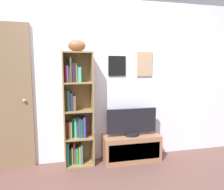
{
  "coord_description": "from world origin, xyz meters",
  "views": [
    {
      "loc": [
        -0.73,
        -2.11,
        1.46
      ],
      "look_at": [
        -0.05,
        0.85,
        1.04
      ],
      "focal_mm": 34.62,
      "sensor_mm": 36.0,
      "label": 1
    }
  ],
  "objects": [
    {
      "name": "tv_stand",
      "position": [
        0.27,
        0.93,
        0.2
      ],
      "size": [
        0.87,
        0.34,
        0.4
      ],
      "color": "#996A4A",
      "rests_on": "ground"
    },
    {
      "name": "television",
      "position": [
        0.27,
        0.93,
        0.6
      ],
      "size": [
        0.77,
        0.22,
        0.42
      ],
      "color": "black",
      "rests_on": "tv_stand"
    },
    {
      "name": "back_wall",
      "position": [
        0.0,
        1.13,
        1.21
      ],
      "size": [
        4.8,
        0.08,
        2.42
      ],
      "color": "white",
      "rests_on": "ground"
    },
    {
      "name": "football",
      "position": [
        -0.53,
        0.96,
        1.73
      ],
      "size": [
        0.27,
        0.21,
        0.16
      ],
      "primitive_type": "ellipsoid",
      "rotation": [
        0.0,
        0.0,
        -0.2
      ],
      "color": "brown",
      "rests_on": "bookshelf"
    },
    {
      "name": "bookshelf",
      "position": [
        -0.56,
        1.0,
        0.77
      ],
      "size": [
        0.42,
        0.27,
        1.65
      ],
      "color": "olive",
      "rests_on": "ground"
    }
  ]
}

